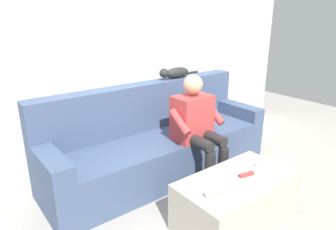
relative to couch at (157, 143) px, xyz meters
The scene contains 9 objects.
ground_plane 0.83m from the couch, 90.00° to the left, with size 8.00×8.00×0.00m, color gray.
back_wall 1.06m from the couch, 90.00° to the right, with size 5.14×0.06×2.51m, color silver.
couch is the anchor object (origin of this frame).
coffee_table 1.10m from the couch, 90.00° to the left, with size 0.99×0.54×0.41m.
person_solo_seated 0.52m from the couch, 117.77° to the left, with size 0.53×0.54×1.10m.
cat_on_backrest 0.83m from the couch, 151.61° to the right, with size 0.55×0.12×0.13m.
remote_gray 1.18m from the couch, 74.24° to the left, with size 0.14×0.04×0.03m, color gray.
remote_red 1.11m from the couch, 94.76° to the left, with size 0.14×0.03×0.02m, color #B73333.
remote_white 1.11m from the couch, 108.17° to the left, with size 0.14×0.04×0.02m, color white.
Camera 1 is at (1.73, 2.27, 1.66)m, focal length 32.41 mm.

